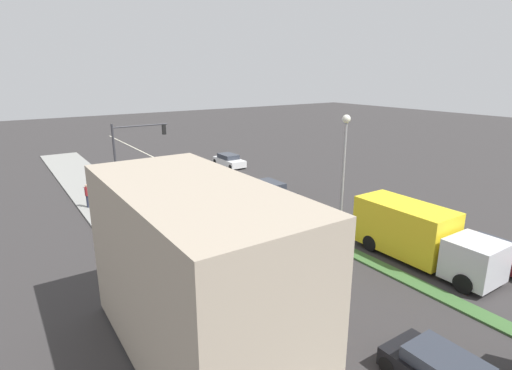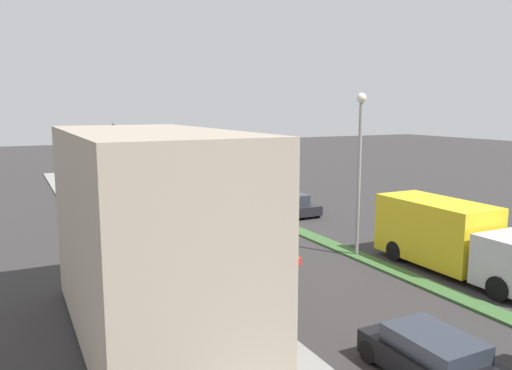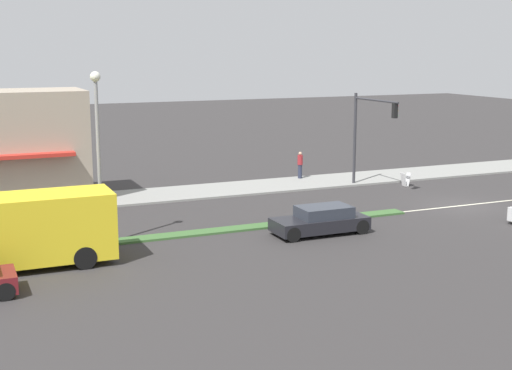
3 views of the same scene
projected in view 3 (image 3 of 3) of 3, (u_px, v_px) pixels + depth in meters
The scene contains 9 objects.
ground_plane at pixel (136, 241), 31.67m from camera, with size 160.00×160.00×0.00m, color #333030.
sidewalk_right at pixel (87, 201), 39.57m from camera, with size 4.00×73.00×0.12m, color gray.
lane_marking_center at pixel (461, 206), 38.68m from camera, with size 0.16×60.00×0.01m, color beige.
traffic_signal_main at pixel (368, 125), 42.60m from camera, with size 4.59×0.34×5.60m.
street_lamp at pixel (98, 135), 30.18m from camera, with size 0.44×0.44×7.37m.
pedestrian at pixel (300, 164), 45.99m from camera, with size 0.34×0.34×1.73m.
warning_aframe_sign at pixel (406, 179), 44.07m from camera, with size 0.45×0.53×0.84m.
delivery_truck at pixel (23, 231), 27.48m from camera, with size 2.44×7.50×2.87m.
sedan_dark at pixel (321, 221), 32.74m from camera, with size 1.84×4.41×1.28m.
Camera 3 is at (-30.23, 25.24, 8.42)m, focal length 50.00 mm.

